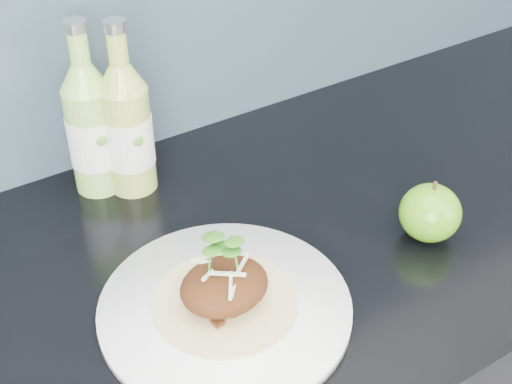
{
  "coord_description": "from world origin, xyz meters",
  "views": [
    {
      "loc": [
        -0.34,
        1.12,
        1.48
      ],
      "look_at": [
        0.01,
        1.67,
        1.0
      ],
      "focal_mm": 50.0,
      "sensor_mm": 36.0,
      "label": 1
    }
  ],
  "objects_px": {
    "dinner_plate": "(225,308)",
    "cider_bottle_right": "(127,129)",
    "cider_bottle_left": "(91,128)",
    "green_apple": "(430,213)"
  },
  "relations": [
    {
      "from": "dinner_plate",
      "to": "cider_bottle_right",
      "type": "bearing_deg",
      "value": 85.9
    },
    {
      "from": "dinner_plate",
      "to": "green_apple",
      "type": "bearing_deg",
      "value": -4.49
    },
    {
      "from": "dinner_plate",
      "to": "green_apple",
      "type": "relative_size",
      "value": 2.85
    },
    {
      "from": "cider_bottle_right",
      "to": "green_apple",
      "type": "bearing_deg",
      "value": -35.94
    },
    {
      "from": "cider_bottle_right",
      "to": "cider_bottle_left",
      "type": "bearing_deg",
      "value": 159.65
    },
    {
      "from": "green_apple",
      "to": "cider_bottle_left",
      "type": "distance_m",
      "value": 0.45
    },
    {
      "from": "green_apple",
      "to": "dinner_plate",
      "type": "bearing_deg",
      "value": 175.51
    },
    {
      "from": "cider_bottle_left",
      "to": "cider_bottle_right",
      "type": "distance_m",
      "value": 0.05
    },
    {
      "from": "dinner_plate",
      "to": "cider_bottle_left",
      "type": "xyz_separation_m",
      "value": [
        -0.02,
        0.31,
        0.08
      ]
    },
    {
      "from": "dinner_plate",
      "to": "green_apple",
      "type": "xyz_separation_m",
      "value": [
        0.28,
        -0.02,
        0.03
      ]
    }
  ]
}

